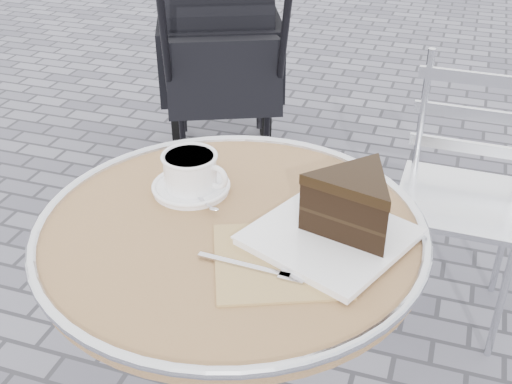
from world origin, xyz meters
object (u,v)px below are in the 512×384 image
(cake_plate_set, at_px, (346,212))
(bistro_chair, at_px, (468,163))
(cafe_table, at_px, (233,295))
(baby_stroller, at_px, (221,66))
(cappuccino_set, at_px, (191,175))

(cake_plate_set, height_order, bistro_chair, cake_plate_set)
(cafe_table, distance_m, baby_stroller, 1.55)
(bistro_chair, relative_size, baby_stroller, 0.74)
(cafe_table, relative_size, bistro_chair, 0.93)
(cafe_table, xyz_separation_m, bistro_chair, (0.42, 0.84, -0.07))
(cafe_table, bearing_deg, bistro_chair, 63.73)
(cappuccino_set, relative_size, baby_stroller, 0.15)
(cake_plate_set, xyz_separation_m, baby_stroller, (-0.79, 1.41, -0.33))
(cake_plate_set, bearing_deg, baby_stroller, 142.04)
(cappuccino_set, distance_m, bistro_chair, 0.96)
(bistro_chair, distance_m, baby_stroller, 1.16)
(cafe_table, relative_size, cappuccino_set, 4.67)
(cappuccino_set, xyz_separation_m, cake_plate_set, (0.32, -0.07, 0.03))
(cappuccino_set, height_order, baby_stroller, baby_stroller)
(cake_plate_set, relative_size, bistro_chair, 0.49)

